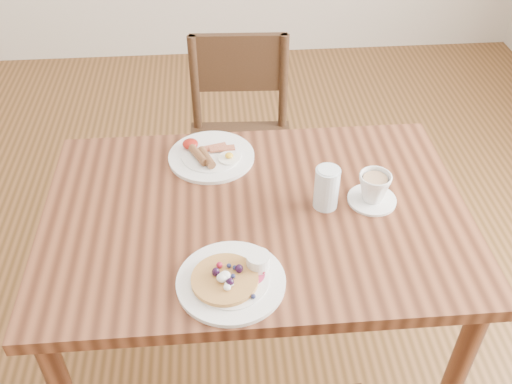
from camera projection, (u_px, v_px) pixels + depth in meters
The scene contains 7 objects.
ground at pixel (256, 363), 2.09m from camera, with size 5.00×5.00×0.00m, color #533517.
dining_table at pixel (256, 236), 1.67m from camera, with size 1.20×0.80×0.75m.
chair_far at pixel (240, 138), 2.33m from camera, with size 0.44×0.44×0.88m.
pancake_plate at pixel (232, 279), 1.40m from camera, with size 0.27×0.27×0.06m.
breakfast_plate at pixel (210, 155), 1.79m from camera, with size 0.27×0.27×0.04m.
teacup_saucer at pixel (374, 189), 1.61m from camera, with size 0.14×0.14×0.09m.
water_glass at pixel (327, 188), 1.58m from camera, with size 0.07×0.07×0.13m, color silver.
Camera 1 is at (-0.10, -1.19, 1.83)m, focal length 40.00 mm.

